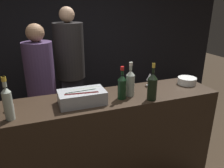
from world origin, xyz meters
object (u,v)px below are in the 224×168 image
Objects in this scene: bowl_white at (187,81)px; person_blond_tee at (70,66)px; wine_glass at (150,77)px; rose_wine_bottle at (8,102)px; candle_votive at (10,108)px; ice_bin_with_bottles at (82,96)px; white_wine_bottle at (130,82)px; champagne_bottle at (152,86)px; person_in_hoodie at (41,85)px; red_wine_bottle_burgundy at (122,86)px.

person_blond_tee reaches higher than bowl_white.
rose_wine_bottle is (-1.38, -0.29, 0.05)m from wine_glass.
bowl_white is at bearing 54.34° from person_blond_tee.
bowl_white is 3.17× the size of candle_votive.
white_wine_bottle is at bearing 1.94° from ice_bin_with_bottles.
champagne_bottle is 0.21× the size of person_in_hoodie.
bowl_white is 0.44m from wine_glass.
champagne_bottle is at bearing -12.66° from ice_bin_with_bottles.
bowl_white is 0.58× the size of rose_wine_bottle.
white_wine_bottle is at bearing 27.76° from person_blond_tee.
ice_bin_with_bottles is 1.22m from bowl_white.
candle_votive is (-1.81, -0.03, -0.01)m from bowl_white.
rose_wine_bottle reaches higher than wine_glass.
wine_glass is 0.38m from champagne_bottle.
person_blond_tee reaches higher than red_wine_bottle_burgundy.
wine_glass is at bearing 43.30° from person_blond_tee.
white_wine_bottle is 1.07m from rose_wine_bottle.
candle_votive is (-1.39, -0.13, -0.07)m from wine_glass.
person_in_hoodie is at bearing 108.83° from ice_bin_with_bottles.
person_in_hoodie is (-1.53, 0.83, -0.14)m from bowl_white.
ice_bin_with_bottles is 2.02× the size of bowl_white.
wine_glass is 0.36m from white_wine_bottle.
candle_votive is at bearing 177.33° from white_wine_bottle.
bowl_white is 1.45× the size of wine_glass.
red_wine_bottle_burgundy is at bearing -171.77° from bowl_white.
white_wine_bottle is (-0.74, -0.08, 0.10)m from bowl_white.
person_in_hoodie reaches higher than candle_votive.
wine_glass reaches higher than bowl_white.
champagne_bottle is (1.23, -0.21, 0.11)m from candle_votive.
wine_glass is 0.47m from red_wine_bottle_burgundy.
candle_votive is 0.03× the size of person_blond_tee.
white_wine_bottle is 0.96× the size of rose_wine_bottle.
champagne_bottle is 1.21m from rose_wine_bottle.
bowl_white is at bearing 6.49° from white_wine_bottle.
champagne_bottle is 1.55m from person_blond_tee.
champagne_bottle is at bearing -9.57° from candle_votive.
person_in_hoodie reaches higher than rose_wine_bottle.
candle_votive is 0.18× the size of champagne_bottle.
champagne_bottle is at bearing -157.74° from bowl_white.
red_wine_bottle_burgundy reaches higher than candle_votive.
person_blond_tee is at bearing 84.77° from ice_bin_with_bottles.
white_wine_bottle is 1.36m from person_blond_tee.
ice_bin_with_bottles is 1.23× the size of white_wine_bottle.
ice_bin_with_bottles is 1.18× the size of rose_wine_bottle.
person_blond_tee is at bearing 120.78° from wine_glass.
person_blond_tee is (0.71, 1.41, -0.16)m from rose_wine_bottle.
person_in_hoodie is at bearing 131.41° from champagne_bottle.
white_wine_bottle reaches higher than red_wine_bottle_burgundy.
bowl_white is 0.75m from white_wine_bottle.
ice_bin_with_bottles is at bearing 167.34° from champagne_bottle.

